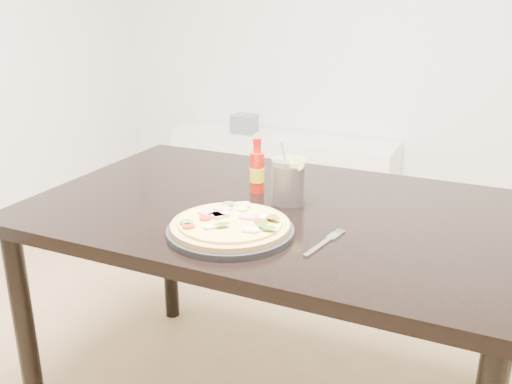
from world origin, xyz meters
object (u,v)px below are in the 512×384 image
at_px(dining_table, 273,231).
at_px(fork, 326,242).
at_px(plate, 230,231).
at_px(media_console, 282,175).
at_px(hot_sauce_bottle, 257,171).
at_px(cola_cup, 289,182).
at_px(pizza, 231,224).

xyz_separation_m(dining_table, fork, (0.22, -0.19, 0.09)).
height_order(dining_table, fork, fork).
relative_size(dining_table, plate, 4.25).
xyz_separation_m(fork, media_console, (-0.90, 1.91, -0.50)).
xyz_separation_m(plate, hot_sauce_bottle, (-0.07, 0.32, 0.06)).
bearing_deg(fork, dining_table, 150.31).
bearing_deg(media_console, cola_cup, -67.23).
bearing_deg(pizza, hot_sauce_bottle, 102.79).
xyz_separation_m(cola_cup, media_console, (-0.71, 1.69, -0.56)).
relative_size(dining_table, cola_cup, 7.30).
xyz_separation_m(hot_sauce_bottle, cola_cup, (0.12, -0.04, -0.00)).
distance_m(plate, fork, 0.25).
xyz_separation_m(hot_sauce_bottle, fork, (0.31, -0.27, -0.07)).
bearing_deg(media_console, plate, -71.46).
distance_m(dining_table, fork, 0.30).
bearing_deg(hot_sauce_bottle, fork, -40.98).
height_order(pizza, fork, pizza).
height_order(dining_table, plate, plate).
distance_m(pizza, fork, 0.25).
relative_size(dining_table, hot_sauce_bottle, 8.12).
bearing_deg(media_console, dining_table, -68.59).
xyz_separation_m(cola_cup, fork, (0.19, -0.23, -0.06)).
relative_size(plate, cola_cup, 1.72).
xyz_separation_m(hot_sauce_bottle, media_console, (-0.59, 1.64, -0.57)).
distance_m(dining_table, plate, 0.25).
xyz_separation_m(pizza, cola_cup, (0.05, 0.28, 0.04)).
height_order(pizza, hot_sauce_bottle, hot_sauce_bottle).
bearing_deg(dining_table, media_console, 111.41).
distance_m(plate, media_console, 2.13).
bearing_deg(cola_cup, pizza, -100.05).
distance_m(cola_cup, media_console, 1.91).
bearing_deg(pizza, plate, -85.85).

